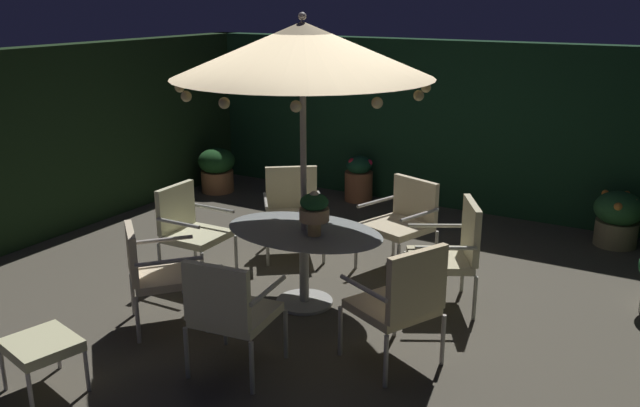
{
  "coord_description": "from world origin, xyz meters",
  "views": [
    {
      "loc": [
        3.08,
        -5.08,
        2.8
      ],
      "look_at": [
        0.01,
        0.21,
        0.92
      ],
      "focal_mm": 37.82,
      "sensor_mm": 36.0,
      "label": 1
    }
  ],
  "objects_px": {
    "patio_chair_southeast": "(402,299)",
    "patio_chair_southwest": "(403,217)",
    "patio_umbrella": "(303,50)",
    "potted_plant_front_corner": "(217,169)",
    "patio_chair_west": "(293,206)",
    "ottoman_footrest": "(42,347)",
    "potted_plant_back_right": "(359,178)",
    "patio_chair_east": "(229,308)",
    "patio_dining_table": "(304,245)",
    "patio_chair_northeast": "(155,269)",
    "centerpiece_planter": "(314,209)",
    "patio_chair_south": "(452,248)",
    "patio_chair_north": "(189,226)",
    "potted_plant_back_left": "(618,217)"
  },
  "relations": [
    {
      "from": "patio_chair_north",
      "to": "patio_chair_northeast",
      "type": "xyz_separation_m",
      "value": [
        0.47,
        -1.0,
        -0.02
      ]
    },
    {
      "from": "patio_chair_south",
      "to": "potted_plant_back_left",
      "type": "relative_size",
      "value": 1.57
    },
    {
      "from": "patio_chair_south",
      "to": "potted_plant_back_left",
      "type": "bearing_deg",
      "value": 65.65
    },
    {
      "from": "patio_dining_table",
      "to": "ottoman_footrest",
      "type": "relative_size",
      "value": 2.65
    },
    {
      "from": "patio_chair_east",
      "to": "potted_plant_front_corner",
      "type": "distance_m",
      "value": 5.19
    },
    {
      "from": "potted_plant_front_corner",
      "to": "potted_plant_back_right",
      "type": "distance_m",
      "value": 2.14
    },
    {
      "from": "patio_chair_northeast",
      "to": "potted_plant_back_left",
      "type": "height_order",
      "value": "patio_chair_northeast"
    },
    {
      "from": "patio_umbrella",
      "to": "centerpiece_planter",
      "type": "relative_size",
      "value": 6.47
    },
    {
      "from": "patio_umbrella",
      "to": "potted_plant_front_corner",
      "type": "height_order",
      "value": "patio_umbrella"
    },
    {
      "from": "patio_chair_southeast",
      "to": "potted_plant_back_left",
      "type": "distance_m",
      "value": 3.93
    },
    {
      "from": "patio_chair_southeast",
      "to": "potted_plant_front_corner",
      "type": "xyz_separation_m",
      "value": [
        -4.37,
        3.24,
        -0.23
      ]
    },
    {
      "from": "patio_umbrella",
      "to": "potted_plant_back_right",
      "type": "bearing_deg",
      "value": 108.44
    },
    {
      "from": "patio_chair_northeast",
      "to": "potted_plant_back_left",
      "type": "relative_size",
      "value": 1.43
    },
    {
      "from": "centerpiece_planter",
      "to": "patio_chair_north",
      "type": "relative_size",
      "value": 0.43
    },
    {
      "from": "patio_dining_table",
      "to": "patio_chair_north",
      "type": "xyz_separation_m",
      "value": [
        -1.36,
        -0.03,
        -0.04
      ]
    },
    {
      "from": "patio_umbrella",
      "to": "patio_chair_east",
      "type": "xyz_separation_m",
      "value": [
        0.16,
        -1.35,
        -1.8
      ]
    },
    {
      "from": "patio_chair_east",
      "to": "patio_chair_southeast",
      "type": "distance_m",
      "value": 1.32
    },
    {
      "from": "patio_chair_southwest",
      "to": "patio_chair_west",
      "type": "relative_size",
      "value": 1.0
    },
    {
      "from": "patio_dining_table",
      "to": "potted_plant_front_corner",
      "type": "xyz_separation_m",
      "value": [
        -3.13,
        2.65,
        -0.25
      ]
    },
    {
      "from": "patio_chair_southeast",
      "to": "patio_chair_east",
      "type": "bearing_deg",
      "value": -144.58
    },
    {
      "from": "patio_chair_southeast",
      "to": "patio_chair_west",
      "type": "distance_m",
      "value": 2.66
    },
    {
      "from": "patio_chair_north",
      "to": "patio_umbrella",
      "type": "bearing_deg",
      "value": 1.22
    },
    {
      "from": "patio_chair_northeast",
      "to": "patio_chair_southwest",
      "type": "distance_m",
      "value": 2.67
    },
    {
      "from": "centerpiece_planter",
      "to": "patio_chair_north",
      "type": "height_order",
      "value": "centerpiece_planter"
    },
    {
      "from": "patio_umbrella",
      "to": "centerpiece_planter",
      "type": "bearing_deg",
      "value": -27.74
    },
    {
      "from": "patio_dining_table",
      "to": "patio_chair_south",
      "type": "relative_size",
      "value": 1.52
    },
    {
      "from": "patio_umbrella",
      "to": "patio_chair_north",
      "type": "height_order",
      "value": "patio_umbrella"
    },
    {
      "from": "patio_chair_east",
      "to": "ottoman_footrest",
      "type": "xyz_separation_m",
      "value": [
        -1.04,
        -0.87,
        -0.2
      ]
    },
    {
      "from": "patio_chair_north",
      "to": "patio_chair_east",
      "type": "distance_m",
      "value": 2.02
    },
    {
      "from": "patio_chair_west",
      "to": "potted_plant_back_left",
      "type": "bearing_deg",
      "value": 33.38
    },
    {
      "from": "patio_chair_northeast",
      "to": "patio_chair_southwest",
      "type": "xyz_separation_m",
      "value": [
        1.34,
        2.31,
        0.03
      ]
    },
    {
      "from": "patio_chair_west",
      "to": "ottoman_footrest",
      "type": "bearing_deg",
      "value": -91.07
    },
    {
      "from": "patio_dining_table",
      "to": "patio_chair_northeast",
      "type": "height_order",
      "value": "patio_chair_northeast"
    },
    {
      "from": "potted_plant_front_corner",
      "to": "potted_plant_back_right",
      "type": "bearing_deg",
      "value": 17.61
    },
    {
      "from": "centerpiece_planter",
      "to": "ottoman_footrest",
      "type": "distance_m",
      "value": 2.46
    },
    {
      "from": "patio_chair_southeast",
      "to": "patio_chair_southwest",
      "type": "distance_m",
      "value": 2.04
    },
    {
      "from": "potted_plant_back_right",
      "to": "patio_chair_east",
      "type": "bearing_deg",
      "value": -74.79
    },
    {
      "from": "patio_chair_south",
      "to": "patio_chair_west",
      "type": "relative_size",
      "value": 1.06
    },
    {
      "from": "patio_chair_north",
      "to": "potted_plant_back_left",
      "type": "bearing_deg",
      "value": 40.89
    },
    {
      "from": "patio_chair_west",
      "to": "patio_dining_table",
      "type": "bearing_deg",
      "value": -53.24
    },
    {
      "from": "centerpiece_planter",
      "to": "patio_chair_northeast",
      "type": "height_order",
      "value": "centerpiece_planter"
    },
    {
      "from": "patio_dining_table",
      "to": "patio_chair_northeast",
      "type": "bearing_deg",
      "value": -130.89
    },
    {
      "from": "ottoman_footrest",
      "to": "potted_plant_back_right",
      "type": "distance_m",
      "value": 5.52
    },
    {
      "from": "centerpiece_planter",
      "to": "patio_chair_north",
      "type": "distance_m",
      "value": 1.58
    },
    {
      "from": "patio_chair_south",
      "to": "patio_chair_west",
      "type": "height_order",
      "value": "patio_chair_south"
    },
    {
      "from": "potted_plant_front_corner",
      "to": "potted_plant_back_left",
      "type": "bearing_deg",
      "value": 5.5
    },
    {
      "from": "patio_chair_south",
      "to": "patio_chair_west",
      "type": "xyz_separation_m",
      "value": [
        -2.02,
        0.43,
        -0.02
      ]
    },
    {
      "from": "patio_chair_southwest",
      "to": "potted_plant_back_left",
      "type": "relative_size",
      "value": 1.48
    },
    {
      "from": "patio_umbrella",
      "to": "potted_plant_front_corner",
      "type": "xyz_separation_m",
      "value": [
        -3.13,
        2.65,
        -2.01
      ]
    },
    {
      "from": "ottoman_footrest",
      "to": "potted_plant_front_corner",
      "type": "height_order",
      "value": "potted_plant_front_corner"
    }
  ]
}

